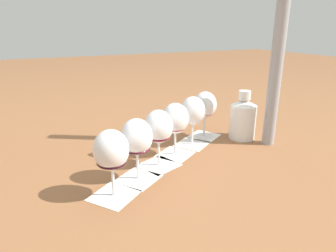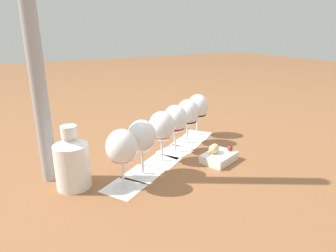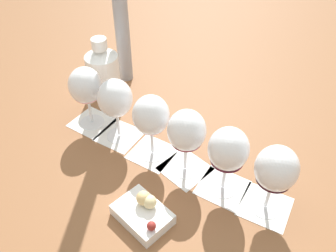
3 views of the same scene
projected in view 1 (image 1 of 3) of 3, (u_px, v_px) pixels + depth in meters
ground_plane at (168, 159)px, 1.08m from camera, size 8.00×8.00×0.00m
tasting_card_0 at (204, 136)px, 1.30m from camera, size 0.16×0.16×0.00m
tasting_card_1 at (192, 144)px, 1.22m from camera, size 0.16×0.16×0.00m
tasting_card_2 at (175, 154)px, 1.12m from camera, size 0.16×0.16×0.00m
tasting_card_3 at (159, 165)px, 1.03m from camera, size 0.15×0.15×0.00m
tasting_card_4 at (138, 178)px, 0.94m from camera, size 0.16×0.16×0.00m
tasting_card_5 at (114, 195)px, 0.85m from camera, size 0.16×0.16×0.00m
wine_glass_0 at (205, 107)px, 1.26m from camera, size 0.10×0.10×0.20m
wine_glass_1 at (193, 113)px, 1.17m from camera, size 0.10×0.10×0.20m
wine_glass_2 at (175, 121)px, 1.08m from camera, size 0.10×0.10×0.20m
wine_glass_3 at (158, 129)px, 0.99m from camera, size 0.10×0.10×0.20m
wine_glass_4 at (137, 139)px, 0.90m from camera, size 0.10×0.10×0.20m
wine_glass_5 at (111, 152)px, 0.81m from camera, size 0.10×0.10×0.20m
ceramic_vase at (243, 118)px, 1.26m from camera, size 0.11×0.11×0.21m
snack_dish at (118, 148)px, 1.12m from camera, size 0.16×0.13×0.07m
umbrella_pole at (281, 29)px, 1.08m from camera, size 0.05×0.05×0.89m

